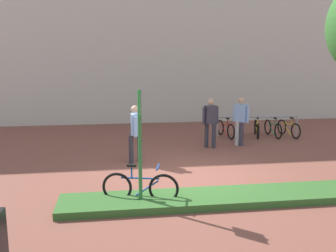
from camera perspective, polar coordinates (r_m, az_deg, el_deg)
name	(u,v)px	position (r m, az deg, el deg)	size (l,w,h in m)	color
ground_plane	(191,177)	(10.06, 3.42, -7.69)	(60.00, 60.00, 0.00)	brown
building_facade	(154,16)	(18.49, -2.20, 16.27)	(28.00, 1.20, 10.00)	beige
planter_strip	(221,198)	(8.51, 8.01, -10.67)	(7.00, 1.10, 0.16)	#336028
parking_sign_post	(140,131)	(7.78, -4.29, -0.83)	(0.08, 0.36, 2.47)	#2D7238
bike_at_sign	(140,187)	(8.29, -4.20, -9.19)	(1.65, 0.53, 0.86)	black
bike_rack_cluster	(257,128)	(15.30, 13.31, -0.31)	(3.20, 1.79, 0.83)	#99999E
bollard_steel	(237,133)	(13.65, 10.42, -1.03)	(0.16, 0.16, 0.90)	#ADADB2
person_suited_dark	(210,120)	(13.08, 6.42, 0.95)	(0.59, 0.33, 1.72)	#2D2D38
person_shirt_blue	(241,118)	(13.61, 10.94, 1.19)	(0.45, 0.46, 1.72)	#383342
person_casual_tan	(135,130)	(11.22, -4.98, -0.62)	(0.41, 0.61, 1.72)	#2D2D38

